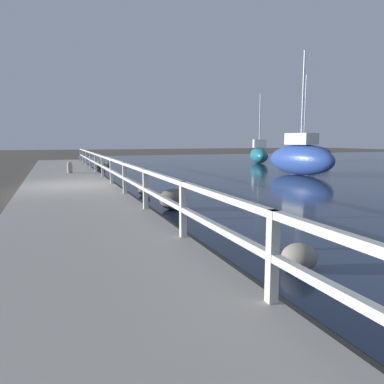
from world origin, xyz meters
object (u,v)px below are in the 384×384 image
mooring_bollard (70,167)px  sailboat_teal (259,154)px  sailboat_blue (301,158)px  sailboat_navy (303,152)px

mooring_bollard → sailboat_teal: size_ratio=0.10×
mooring_bollard → sailboat_blue: sailboat_blue is taller
mooring_bollard → sailboat_teal: 16.13m
sailboat_navy → sailboat_teal: bearing=-175.1°
sailboat_navy → sailboat_blue: size_ratio=1.19×
sailboat_teal → sailboat_navy: (6.04, 2.47, 0.06)m
mooring_bollard → sailboat_blue: (11.48, -2.53, 0.39)m
sailboat_teal → sailboat_blue: size_ratio=0.85×
mooring_bollard → sailboat_navy: bearing=24.6°
sailboat_teal → sailboat_blue: (-3.07, -9.48, 0.18)m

